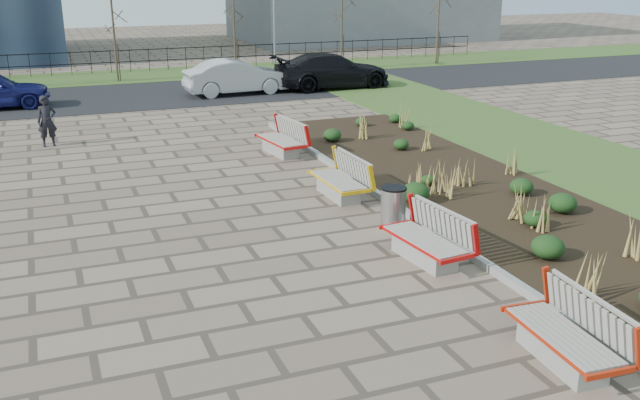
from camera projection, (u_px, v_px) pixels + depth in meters
name	position (u px, v px, depth m)	size (l,w,h in m)	color
ground	(302.00, 315.00, 11.80)	(120.00, 120.00, 0.00)	#7B6754
planting_bed	(463.00, 187.00, 18.38)	(4.50, 18.00, 0.10)	black
planting_curb	(382.00, 197.00, 17.56)	(0.16, 18.00, 0.15)	gray
grass_verge_near	(608.00, 170.00, 20.03)	(5.00, 38.00, 0.04)	#33511E
grass_verge_far	(115.00, 77.00, 36.53)	(80.00, 5.00, 0.04)	#33511E
road	(130.00, 96.00, 31.24)	(80.00, 7.00, 0.02)	black
bench_a	(563.00, 332.00, 10.24)	(0.90, 2.10, 1.00)	red
bench_b	(425.00, 237.00, 13.80)	(0.90, 2.10, 1.00)	red
bench_c	(338.00, 178.00, 17.63)	(0.90, 2.10, 1.00)	#FFBA0D
bench_d	(280.00, 138.00, 21.65)	(0.90, 2.10, 1.00)	red
litter_bin	(393.00, 209.00, 15.51)	(0.55, 0.55, 0.93)	#B2B2B7
pedestrian	(47.00, 121.00, 22.49)	(0.59, 0.39, 1.62)	black
car_silver	(237.00, 77.00, 31.55)	(1.61, 4.61, 1.52)	#ABADB3
car_black	(332.00, 71.00, 33.06)	(2.24, 5.52, 1.60)	black
tree_c	(115.00, 40.00, 34.57)	(1.40, 1.40, 4.00)	#4C3D2D
tree_d	(235.00, 35.00, 36.66)	(1.40, 1.40, 4.00)	#4C3D2D
tree_e	(342.00, 32.00, 38.74)	(1.40, 1.40, 4.00)	#4C3D2D
tree_f	(438.00, 28.00, 40.82)	(1.40, 1.40, 4.00)	#4C3D2D
lamp_east	(274.00, 15.00, 36.59)	(0.24, 0.60, 6.00)	gray
railing_fence	(111.00, 61.00, 37.66)	(44.00, 0.10, 1.20)	black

